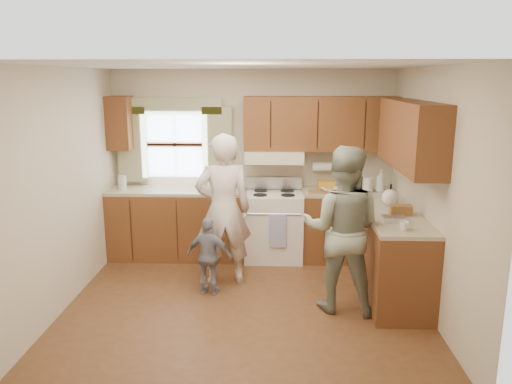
{
  "coord_description": "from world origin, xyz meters",
  "views": [
    {
      "loc": [
        0.3,
        -4.98,
        2.39
      ],
      "look_at": [
        0.1,
        0.4,
        1.15
      ],
      "focal_mm": 35.0,
      "sensor_mm": 36.0,
      "label": 1
    }
  ],
  "objects_px": {
    "stove": "(274,225)",
    "child": "(209,256)",
    "woman_left": "(223,210)",
    "woman_right": "(342,229)"
  },
  "relations": [
    {
      "from": "stove",
      "to": "woman_right",
      "type": "relative_size",
      "value": 0.62
    },
    {
      "from": "stove",
      "to": "woman_left",
      "type": "xyz_separation_m",
      "value": [
        -0.59,
        -0.85,
        0.42
      ]
    },
    {
      "from": "stove",
      "to": "woman_right",
      "type": "height_order",
      "value": "woman_right"
    },
    {
      "from": "stove",
      "to": "woman_right",
      "type": "xyz_separation_m",
      "value": [
        0.7,
        -1.48,
        0.4
      ]
    },
    {
      "from": "woman_left",
      "to": "woman_right",
      "type": "height_order",
      "value": "woman_left"
    },
    {
      "from": "woman_left",
      "to": "child",
      "type": "xyz_separation_m",
      "value": [
        -0.13,
        -0.33,
        -0.45
      ]
    },
    {
      "from": "woman_right",
      "to": "child",
      "type": "xyz_separation_m",
      "value": [
        -1.42,
        0.3,
        -0.42
      ]
    },
    {
      "from": "woman_right",
      "to": "child",
      "type": "relative_size",
      "value": 1.94
    },
    {
      "from": "stove",
      "to": "child",
      "type": "relative_size",
      "value": 1.2
    },
    {
      "from": "child",
      "to": "woman_right",
      "type": "bearing_deg",
      "value": 179.65
    }
  ]
}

